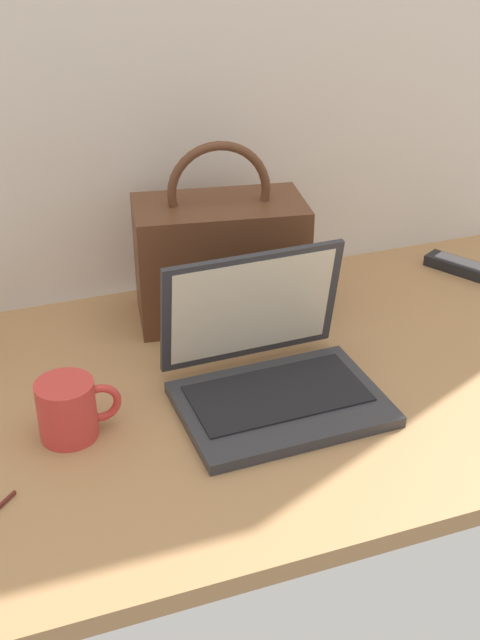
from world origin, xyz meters
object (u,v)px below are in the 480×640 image
Objects in this scene: handbag at (220,257)px; remote_control_near at (464,267)px; laptop at (271,369)px; coffee_mug at (69,409)px.

remote_control_near is at bearing -0.68° from handbag.
laptop is 1.94× the size of remote_control_near.
handbag is at bearing 87.91° from laptop.
handbag is (0.32, 0.27, 0.07)m from coffee_mug.
coffee_mug is 0.76× the size of remote_control_near.
handbag reaches higher than coffee_mug.
coffee_mug is at bearing 179.54° from laptop.
laptop is 0.28m from handbag.
laptop is 2.55× the size of coffee_mug.
remote_control_near is 0.49× the size of handbag.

